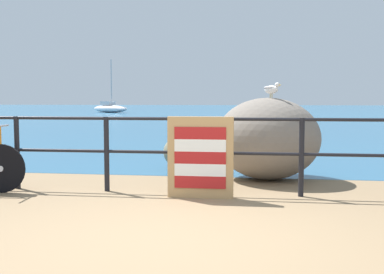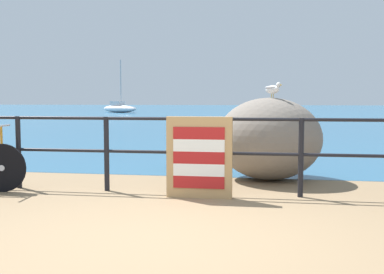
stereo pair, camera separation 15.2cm
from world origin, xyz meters
The scene contains 8 objects.
ground_plane centered at (0.00, 20.00, -0.05)m, with size 120.00×120.00×0.10m, color #846B4C.
sea_surface centered at (0.00, 48.37, 0.00)m, with size 120.00×90.00×0.01m, color #285B7F.
promenade_railing centered at (0.00, 2.04, 0.63)m, with size 7.89×0.07×1.02m.
folded_deckchair_stack centered at (0.02, 1.78, 0.52)m, with size 0.84×0.10×1.04m.
breakwater_boulder_main centered at (0.90, 3.31, 0.64)m, with size 1.64×1.54×1.28m.
breakwater_boulder_left centered at (-0.56, 4.20, 0.31)m, with size 0.78×0.66×0.61m.
seagull centered at (0.95, 3.24, 1.42)m, with size 0.30×0.27×0.23m.
sailboat centered at (-12.81, 37.93, 0.42)m, with size 4.43×3.40×4.90m.
Camera 2 is at (0.87, -4.03, 1.26)m, focal length 43.49 mm.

